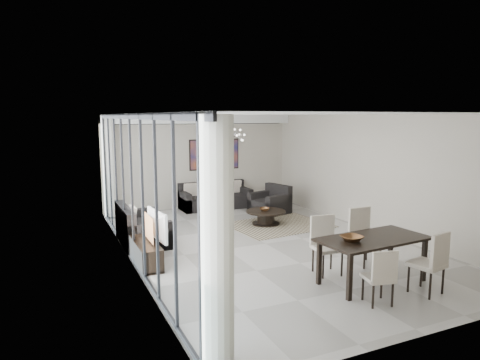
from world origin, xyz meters
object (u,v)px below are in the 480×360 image
tv_console (145,252)px  coffee_table (266,217)px  dining_table (373,242)px  sofa_main (215,199)px  television (152,226)px

tv_console → coffee_table: bearing=25.9°
coffee_table → tv_console: tv_console is taller
coffee_table → dining_table: dining_table is taller
sofa_main → television: bearing=-125.1°
sofa_main → dining_table: bearing=-88.0°
sofa_main → coffee_table: bearing=-79.3°
coffee_table → sofa_main: 2.55m
coffee_table → dining_table: size_ratio=0.53×
coffee_table → tv_console: 3.99m
coffee_table → television: (-3.43, -1.71, 0.53)m
television → dining_table: 4.14m
coffee_table → sofa_main: sofa_main is taller
tv_console → television: (0.16, 0.03, 0.51)m
sofa_main → tv_console: 5.27m
tv_console → television: bearing=11.5°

